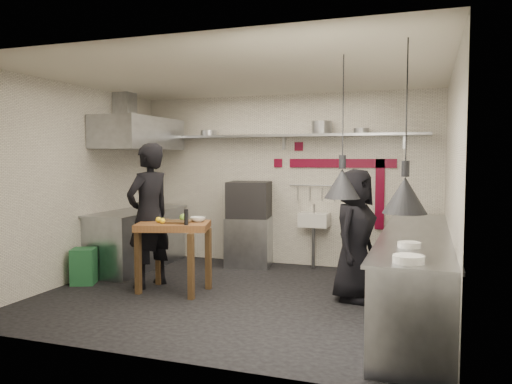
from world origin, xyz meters
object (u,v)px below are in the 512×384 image
(combi_oven, at_px, (249,199))
(green_bin, at_px, (84,266))
(chef_left, at_px, (149,215))
(chef_right, at_px, (354,235))
(prep_table, at_px, (174,257))
(oven_stand, at_px, (249,241))

(combi_oven, xyz_separation_m, green_bin, (-1.80, -1.86, -0.84))
(green_bin, bearing_deg, chef_left, 11.41)
(chef_left, height_order, chef_right, chef_left)
(combi_oven, bearing_deg, chef_right, -45.65)
(chef_right, bearing_deg, chef_left, 109.33)
(green_bin, height_order, prep_table, prep_table)
(green_bin, bearing_deg, chef_right, 6.96)
(chef_left, relative_size, chef_right, 1.21)
(oven_stand, relative_size, prep_table, 0.87)
(green_bin, height_order, chef_left, chef_left)
(oven_stand, distance_m, combi_oven, 0.69)
(oven_stand, distance_m, chef_right, 2.42)
(oven_stand, bearing_deg, green_bin, -142.58)
(green_bin, distance_m, prep_table, 1.41)
(chef_left, bearing_deg, green_bin, -61.99)
(chef_left, bearing_deg, combi_oven, 169.52)
(combi_oven, relative_size, prep_table, 0.72)
(oven_stand, xyz_separation_m, prep_table, (-0.40, -1.82, 0.06))
(green_bin, relative_size, prep_table, 0.54)
(combi_oven, distance_m, chef_right, 2.38)
(oven_stand, relative_size, chef_right, 0.49)
(green_bin, bearing_deg, oven_stand, 46.39)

